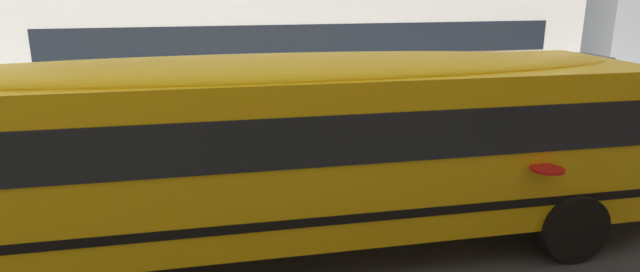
# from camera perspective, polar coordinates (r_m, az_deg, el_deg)

# --- Properties ---
(ground_plane) EXTENTS (400.00, 400.00, 0.00)m
(ground_plane) POSITION_cam_1_polar(r_m,az_deg,el_deg) (9.77, -7.64, -6.99)
(ground_plane) COLOR #38383D
(sidewalk_far) EXTENTS (120.00, 3.00, 0.01)m
(sidewalk_far) POSITION_cam_1_polar(r_m,az_deg,el_deg) (17.40, -10.69, 2.98)
(sidewalk_far) COLOR gray
(sidewalk_far) RESTS_ON ground_plane
(lane_centreline) EXTENTS (110.00, 0.16, 0.01)m
(lane_centreline) POSITION_cam_1_polar(r_m,az_deg,el_deg) (9.77, -7.64, -6.98)
(lane_centreline) COLOR silver
(lane_centreline) RESTS_ON ground_plane
(school_bus) EXTENTS (12.74, 3.28, 2.83)m
(school_bus) POSITION_cam_1_polar(r_m,az_deg,el_deg) (7.54, -3.84, -0.22)
(school_bus) COLOR yellow
(school_bus) RESTS_ON ground_plane
(parked_car_red_by_lamppost) EXTENTS (3.95, 1.98, 1.64)m
(parked_car_red_by_lamppost) POSITION_cam_1_polar(r_m,az_deg,el_deg) (18.86, 24.79, 5.38)
(parked_car_red_by_lamppost) COLOR maroon
(parked_car_red_by_lamppost) RESTS_ON ground_plane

